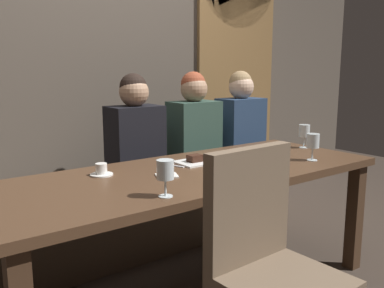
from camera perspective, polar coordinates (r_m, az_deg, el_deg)
name	(u,v)px	position (r m, az deg, el deg)	size (l,w,h in m)	color
back_wall_tiled	(97,40)	(3.30, -12.86, 13.67)	(6.00, 0.12, 3.00)	brown
arched_door	(236,60)	(3.99, 6.04, 11.31)	(0.90, 0.05, 2.55)	olive
dining_table	(194,185)	(2.33, 0.34, -5.66)	(2.20, 0.84, 0.74)	#412B1C
banquette_bench	(135,221)	(3.02, -7.81, -10.40)	(2.50, 0.44, 0.45)	#4A3C2E
chair_near_side	(268,256)	(1.74, 10.27, -14.75)	(0.46, 0.46, 0.98)	#4C3321
diner_redhead	(135,136)	(2.89, -7.76, 1.07)	(0.36, 0.24, 0.81)	black
diner_bearded	(194,130)	(3.13, 0.26, 1.96)	(0.36, 0.24, 0.82)	#2D473D
diner_far_end	(240,125)	(3.43, 6.60, 2.64)	(0.36, 0.24, 0.82)	navy
wine_glass_far_right	(165,171)	(1.81, -3.66, -3.65)	(0.08, 0.08, 0.16)	silver
wine_glass_end_right	(313,142)	(2.62, 16.13, 0.24)	(0.08, 0.08, 0.16)	silver
wine_glass_near_right	(304,132)	(3.02, 15.03, 1.60)	(0.08, 0.08, 0.16)	silver
espresso_cup	(101,170)	(2.24, -12.23, -3.54)	(0.12, 0.12, 0.06)	white
dessert_plate	(194,161)	(2.46, 0.26, -2.32)	(0.19, 0.19, 0.05)	white
fork_on_table	(172,165)	(2.40, -2.81, -2.93)	(0.02, 0.17, 0.01)	silver
folded_napkin	(167,176)	(2.18, -3.45, -4.32)	(0.11, 0.10, 0.01)	silver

